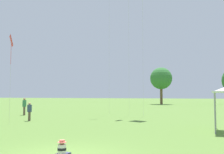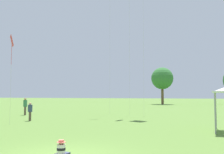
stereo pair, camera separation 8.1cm
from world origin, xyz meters
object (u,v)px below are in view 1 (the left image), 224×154
Objects in this scene: person_standing_2 at (29,110)px; person_standing_3 at (24,105)px; seated_toddler at (62,149)px; kite_2 at (11,43)px; distant_tree_1 at (161,79)px.

person_standing_3 reaches higher than person_standing_2.
person_standing_2 is at bearing 138.20° from seated_toddler.
distant_tree_1 is (5.20, 45.19, -0.11)m from kite_2.
distant_tree_1 is (-3.49, 52.88, 5.73)m from seated_toddler.
seated_toddler is 0.32× the size of person_standing_3.
person_standing_2 is 6.67m from person_standing_3.
person_standing_2 is at bearing -97.28° from distant_tree_1.
distant_tree_1 is at bearing -5.49° from kite_2.
kite_2 is (4.54, -7.84, 4.98)m from person_standing_3.
distant_tree_1 is at bearing 101.49° from seated_toddler.
distant_tree_1 is (5.42, 42.44, 5.06)m from person_standing_2.
person_standing_2 is at bearing 5.74° from kite_2.
person_standing_3 is 38.91m from distant_tree_1.
distant_tree_1 reaches higher than seated_toddler.
person_standing_2 is 0.18× the size of distant_tree_1.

